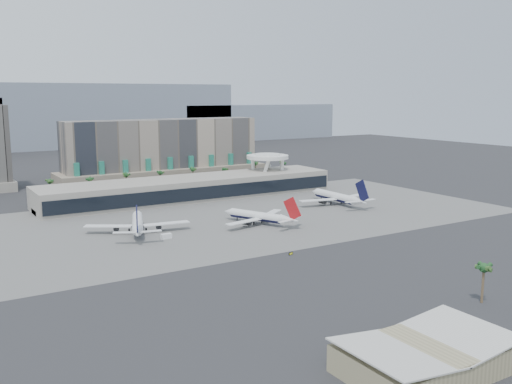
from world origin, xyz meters
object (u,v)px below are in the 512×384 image
airliner_right (337,197)px  taxiway_sign (291,254)px  airliner_left (137,224)px  service_vehicle_a (166,236)px  service_vehicle_b (295,212)px  airliner_centre (259,216)px

airliner_right → taxiway_sign: (-77.23, -66.92, -3.55)m
airliner_right → taxiway_sign: airliner_right is taller
airliner_left → taxiway_sign: 71.82m
service_vehicle_a → service_vehicle_b: bearing=7.4°
taxiway_sign → service_vehicle_a: bearing=108.2°
airliner_right → service_vehicle_a: 109.06m
service_vehicle_a → airliner_centre: bearing=0.5°
airliner_centre → airliner_right: bearing=-7.3°
airliner_left → service_vehicle_a: (6.42, -15.80, -2.96)m
airliner_centre → service_vehicle_b: bearing=-2.6°
service_vehicle_a → taxiway_sign: size_ratio=2.02×
airliner_left → service_vehicle_b: (80.63, -2.28, -3.11)m
airliner_centre → service_vehicle_a: bearing=159.5°
airliner_left → service_vehicle_a: 17.31m
service_vehicle_a → airliner_left: bearing=109.2°
airliner_centre → service_vehicle_b: (27.69, 10.76, -2.73)m
airliner_centre → airliner_right: (60.49, 18.03, 0.40)m
service_vehicle_a → taxiway_sign: service_vehicle_a is taller
airliner_left → airliner_right: 113.54m
airliner_left → taxiway_sign: bearing=-39.8°
airliner_centre → service_vehicle_a: (-46.52, -2.76, -2.59)m
airliner_right → service_vehicle_a: size_ratio=10.75×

